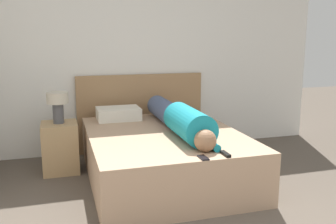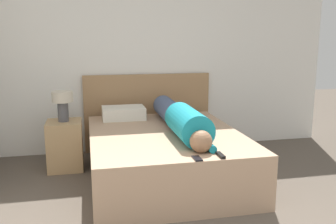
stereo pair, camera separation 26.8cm
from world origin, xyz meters
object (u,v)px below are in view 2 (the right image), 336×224
at_px(nightstand, 65,145).
at_px(cell_phone, 197,158).
at_px(person_lying, 181,119).
at_px(tv_remote, 220,155).
at_px(table_lamp, 63,101).
at_px(pillow_near_headboard, 123,113).
at_px(bed, 165,156).

relative_size(nightstand, cell_phone, 4.34).
xyz_separation_m(person_lying, tv_remote, (0.13, -0.87, -0.13)).
xyz_separation_m(nightstand, table_lamp, (0.00, -0.00, 0.51)).
bearing_deg(nightstand, person_lying, -25.14).
xyz_separation_m(pillow_near_headboard, cell_phone, (0.44, -1.68, -0.07)).
height_order(bed, person_lying, person_lying).
bearing_deg(person_lying, pillow_near_headboard, 123.81).
distance_m(bed, tv_remote, 0.98).
bearing_deg(nightstand, tv_remote, -46.79).
height_order(table_lamp, pillow_near_headboard, table_lamp).
bearing_deg(person_lying, table_lamp, 154.86).
xyz_separation_m(bed, tv_remote, (0.29, -0.89, 0.27)).
height_order(person_lying, pillow_near_headboard, person_lying).
xyz_separation_m(tv_remote, cell_phone, (-0.21, -0.02, -0.01)).
bearing_deg(pillow_near_headboard, bed, -64.56).
xyz_separation_m(table_lamp, person_lying, (1.23, -0.58, -0.14)).
distance_m(nightstand, table_lamp, 0.51).
bearing_deg(pillow_near_headboard, nightstand, -163.32).
relative_size(nightstand, tv_remote, 3.76).
distance_m(bed, person_lying, 0.43).
bearing_deg(person_lying, bed, 171.37).
relative_size(bed, table_lamp, 5.69).
distance_m(bed, nightstand, 1.20).
height_order(pillow_near_headboard, cell_phone, pillow_near_headboard).
distance_m(nightstand, person_lying, 1.41).
bearing_deg(tv_remote, table_lamp, 133.21).
relative_size(person_lying, tv_remote, 11.75).
xyz_separation_m(person_lying, cell_phone, (-0.09, -0.89, -0.13)).
bearing_deg(bed, pillow_near_headboard, 115.44).
bearing_deg(nightstand, table_lamp, -90.00).
relative_size(person_lying, cell_phone, 13.56).
bearing_deg(pillow_near_headboard, table_lamp, -163.32).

